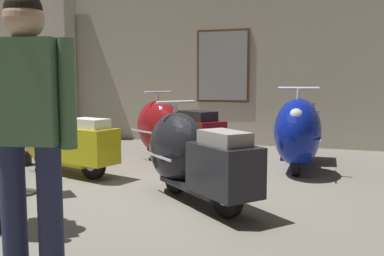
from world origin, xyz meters
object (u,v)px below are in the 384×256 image
object	(u,v)px
scooter_0	(59,139)
scooter_2	(190,156)
visitor_1	(28,120)
lamppost	(16,48)
scooter_1	(170,131)
scooter_3	(299,132)
info_stanchion	(21,150)

from	to	relation	value
scooter_0	scooter_2	size ratio (longest dim) A/B	1.07
scooter_0	visitor_1	bearing A→B (deg)	139.19
lamppost	visitor_1	world-z (taller)	lamppost
scooter_0	scooter_2	world-z (taller)	scooter_2
scooter_1	scooter_3	bearing A→B (deg)	-143.55
info_stanchion	visitor_1	bearing A→B (deg)	-48.21
scooter_1	visitor_1	bearing A→B (deg)	132.40
scooter_1	visitor_1	size ratio (longest dim) A/B	1.00
info_stanchion	scooter_3	bearing A→B (deg)	39.02
info_stanchion	lamppost	bearing A→B (deg)	130.48
scooter_2	scooter_3	distance (m)	1.99
scooter_0	scooter_2	distance (m)	2.07
scooter_3	info_stanchion	xyz separation A→B (m)	(-2.63, -2.13, -0.03)
scooter_1	lamppost	xyz separation A→B (m)	(-1.93, -0.78, 1.15)
scooter_0	scooter_1	xyz separation A→B (m)	(1.10, 1.04, 0.03)
scooter_3	scooter_2	bearing A→B (deg)	-27.71
scooter_2	visitor_1	size ratio (longest dim) A/B	0.90
visitor_1	scooter_0	bearing A→B (deg)	22.10
visitor_1	scooter_3	bearing A→B (deg)	-28.53
scooter_3	scooter_1	bearing A→B (deg)	-87.56
scooter_1	scooter_2	world-z (taller)	scooter_1
scooter_0	info_stanchion	bearing A→B (deg)	120.26
scooter_0	lamppost	distance (m)	1.46
scooter_1	info_stanchion	xyz separation A→B (m)	(-0.86, -2.04, 0.00)
info_stanchion	scooter_1	bearing A→B (deg)	67.17
scooter_0	scooter_3	world-z (taller)	scooter_3
scooter_1	scooter_2	size ratio (longest dim) A/B	1.11
scooter_2	scooter_0	bearing A→B (deg)	22.79
scooter_3	visitor_1	xyz separation A→B (m)	(-1.20, -3.74, 0.46)
scooter_0	scooter_3	distance (m)	3.09
scooter_3	scooter_0	bearing A→B (deg)	-69.13
scooter_3	info_stanchion	distance (m)	3.39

